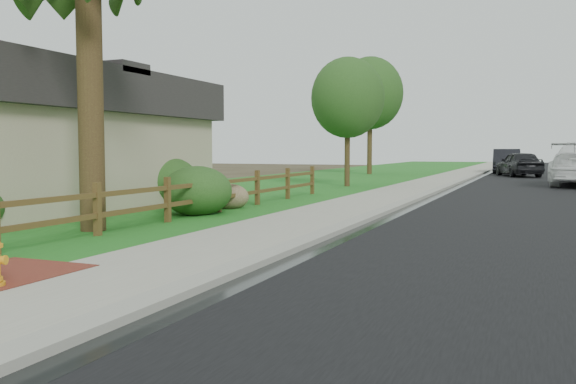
% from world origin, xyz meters
% --- Properties ---
extents(ground, '(120.00, 120.00, 0.00)m').
position_xyz_m(ground, '(0.00, 0.00, 0.00)').
color(ground, '#382F1E').
extents(road, '(8.00, 90.00, 0.02)m').
position_xyz_m(road, '(4.60, 35.00, 0.01)').
color(road, black).
rests_on(road, ground).
extents(curb, '(0.40, 90.00, 0.12)m').
position_xyz_m(curb, '(0.40, 35.00, 0.06)').
color(curb, gray).
rests_on(curb, ground).
extents(wet_gutter, '(0.50, 90.00, 0.00)m').
position_xyz_m(wet_gutter, '(0.75, 35.00, 0.02)').
color(wet_gutter, black).
rests_on(wet_gutter, road).
extents(sidewalk, '(2.20, 90.00, 0.10)m').
position_xyz_m(sidewalk, '(-0.90, 35.00, 0.05)').
color(sidewalk, gray).
rests_on(sidewalk, ground).
extents(grass_strip, '(1.60, 90.00, 0.06)m').
position_xyz_m(grass_strip, '(-2.80, 35.00, 0.03)').
color(grass_strip, '#1A5919').
rests_on(grass_strip, ground).
extents(lawn_near, '(9.00, 90.00, 0.04)m').
position_xyz_m(lawn_near, '(-8.00, 35.00, 0.02)').
color(lawn_near, '#1A5919').
rests_on(lawn_near, ground).
extents(ranch_fence, '(0.12, 16.92, 1.10)m').
position_xyz_m(ranch_fence, '(-3.60, 6.40, 0.62)').
color(ranch_fence, '#463017').
rests_on(ranch_fence, ground).
extents(dark_car_mid, '(3.34, 5.07, 1.60)m').
position_xyz_m(dark_car_mid, '(3.04, 34.68, 0.82)').
color(dark_car_mid, black).
rests_on(dark_car_mid, road).
extents(dark_car_far, '(2.17, 5.41, 1.75)m').
position_xyz_m(dark_car_far, '(2.00, 40.38, 0.89)').
color(dark_car_far, black).
rests_on(dark_car_far, road).
extents(boulder, '(1.28, 1.06, 0.75)m').
position_xyz_m(boulder, '(-3.90, 8.81, 0.38)').
color(boulder, brown).
rests_on(boulder, ground).
extents(shrub_c, '(2.22, 2.22, 1.30)m').
position_xyz_m(shrub_c, '(-3.90, 7.00, 0.65)').
color(shrub_c, '#1E4117').
rests_on(shrub_c, ground).
extents(shrub_d, '(2.77, 2.77, 1.53)m').
position_xyz_m(shrub_d, '(-6.50, 9.28, 0.77)').
color(shrub_d, '#1E4117').
rests_on(shrub_d, ground).
extents(tree_near_left, '(3.34, 3.34, 5.92)m').
position_xyz_m(tree_near_left, '(-3.90, 20.23, 4.07)').
color(tree_near_left, '#342015').
rests_on(tree_near_left, ground).
extents(tree_mid_left, '(4.49, 4.49, 8.03)m').
position_xyz_m(tree_mid_left, '(-6.56, 34.16, 5.54)').
color(tree_mid_left, '#342015').
rests_on(tree_mid_left, ground).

